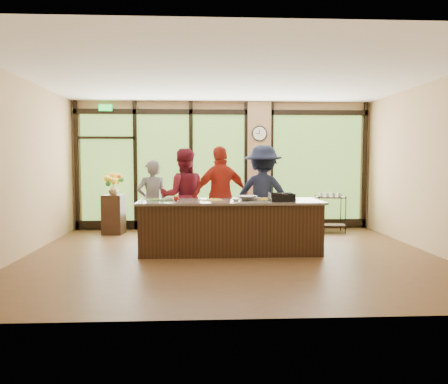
{
  "coord_description": "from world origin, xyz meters",
  "views": [
    {
      "loc": [
        -0.49,
        -7.33,
        1.61
      ],
      "look_at": [
        -0.1,
        0.4,
        1.06
      ],
      "focal_mm": 35.0,
      "sensor_mm": 36.0,
      "label": 1
    }
  ],
  "objects": [
    {
      "name": "floor",
      "position": [
        0.0,
        0.0,
        0.0
      ],
      "size": [
        7.0,
        7.0,
        0.0
      ],
      "primitive_type": "plane",
      "color": "#54341D",
      "rests_on": "ground"
    },
    {
      "name": "ceiling",
      "position": [
        0.0,
        0.0,
        3.0
      ],
      "size": [
        7.0,
        7.0,
        0.0
      ],
      "primitive_type": "plane",
      "rotation": [
        3.14,
        0.0,
        0.0
      ],
      "color": "white",
      "rests_on": "back_wall"
    },
    {
      "name": "back_wall",
      "position": [
        0.0,
        3.0,
        1.5
      ],
      "size": [
        7.0,
        0.0,
        7.0
      ],
      "primitive_type": "plane",
      "rotation": [
        1.57,
        0.0,
        0.0
      ],
      "color": "tan",
      "rests_on": "floor"
    },
    {
      "name": "left_wall",
      "position": [
        -3.5,
        0.0,
        1.5
      ],
      "size": [
        0.0,
        6.0,
        6.0
      ],
      "primitive_type": "plane",
      "rotation": [
        1.57,
        0.0,
        1.57
      ],
      "color": "tan",
      "rests_on": "floor"
    },
    {
      "name": "right_wall",
      "position": [
        3.5,
        0.0,
        1.5
      ],
      "size": [
        0.0,
        6.0,
        6.0
      ],
      "primitive_type": "plane",
      "rotation": [
        1.57,
        0.0,
        -1.57
      ],
      "color": "tan",
      "rests_on": "floor"
    },
    {
      "name": "window_wall",
      "position": [
        0.16,
        2.95,
        1.39
      ],
      "size": [
        6.9,
        0.12,
        3.0
      ],
      "color": "tan",
      "rests_on": "floor"
    },
    {
      "name": "island_base",
      "position": [
        0.0,
        0.3,
        0.44
      ],
      "size": [
        3.1,
        1.0,
        0.88
      ],
      "primitive_type": "cube",
      "color": "black",
      "rests_on": "floor"
    },
    {
      "name": "countertop",
      "position": [
        0.0,
        0.3,
        0.9
      ],
      "size": [
        3.2,
        1.1,
        0.04
      ],
      "primitive_type": "cube",
      "color": "gray",
      "rests_on": "island_base"
    },
    {
      "name": "wall_clock",
      "position": [
        0.85,
        2.87,
        2.25
      ],
      "size": [
        0.36,
        0.04,
        0.36
      ],
      "color": "black",
      "rests_on": "window_wall"
    },
    {
      "name": "cook_left",
      "position": [
        -1.45,
        1.09,
        0.82
      ],
      "size": [
        0.69,
        0.56,
        1.63
      ],
      "primitive_type": "imported",
      "rotation": [
        0.0,
        0.0,
        3.46
      ],
      "color": "slate",
      "rests_on": "floor"
    },
    {
      "name": "cook_midleft",
      "position": [
        -0.86,
        1.12,
        0.93
      ],
      "size": [
        0.97,
        0.79,
        1.85
      ],
      "primitive_type": "imported",
      "rotation": [
        0.0,
        0.0,
        3.24
      ],
      "color": "maroon",
      "rests_on": "floor"
    },
    {
      "name": "cook_midright",
      "position": [
        -0.13,
        0.99,
        0.95
      ],
      "size": [
        1.2,
        0.79,
        1.9
      ],
      "primitive_type": "imported",
      "rotation": [
        0.0,
        0.0,
        3.46
      ],
      "color": "#A9291A",
      "rests_on": "floor"
    },
    {
      "name": "cook_right",
      "position": [
        0.68,
        1.01,
        0.95
      ],
      "size": [
        1.38,
        1.02,
        1.91
      ],
      "primitive_type": "imported",
      "rotation": [
        0.0,
        0.0,
        2.86
      ],
      "color": "#171C32",
      "rests_on": "floor"
    },
    {
      "name": "roasting_pan",
      "position": [
        0.87,
        0.06,
        0.96
      ],
      "size": [
        0.43,
        0.34,
        0.07
      ],
      "primitive_type": "cube",
      "rotation": [
        0.0,
        0.0,
        0.06
      ],
      "color": "black",
      "rests_on": "countertop"
    },
    {
      "name": "mixing_bowl",
      "position": [
        0.31,
        0.28,
        0.96
      ],
      "size": [
        0.4,
        0.4,
        0.08
      ],
      "primitive_type": "imported",
      "rotation": [
        0.0,
        0.0,
        0.21
      ],
      "color": "silver",
      "rests_on": "countertop"
    },
    {
      "name": "cutting_board_left",
      "position": [
        -1.26,
        0.43,
        0.93
      ],
      "size": [
        0.51,
        0.43,
        0.01
      ],
      "primitive_type": "cube",
      "rotation": [
        0.0,
        0.0,
        0.27
      ],
      "color": "#457E2E",
      "rests_on": "countertop"
    },
    {
      "name": "cutting_board_center",
      "position": [
        -0.33,
        0.36,
        0.93
      ],
      "size": [
        0.41,
        0.35,
        0.01
      ],
      "primitive_type": "cube",
      "rotation": [
        0.0,
        0.0,
        0.23
      ],
      "color": "yellow",
      "rests_on": "countertop"
    },
    {
      "name": "cutting_board_right",
      "position": [
        0.73,
        0.47,
        0.93
      ],
      "size": [
        0.48,
        0.39,
        0.01
      ],
      "primitive_type": "cube",
      "rotation": [
        0.0,
        0.0,
        -0.14
      ],
      "color": "yellow",
      "rests_on": "countertop"
    },
    {
      "name": "prep_bowl_near",
      "position": [
        -1.08,
        0.38,
        0.94
      ],
      "size": [
        0.2,
        0.2,
        0.05
      ],
      "primitive_type": "imported",
      "rotation": [
        0.0,
        0.0,
        -0.3
      ],
      "color": "white",
      "rests_on": "countertop"
    },
    {
      "name": "prep_bowl_mid",
      "position": [
        0.09,
        0.17,
        0.94
      ],
      "size": [
        0.17,
        0.17,
        0.04
      ],
      "primitive_type": "imported",
      "rotation": [
        0.0,
        0.0,
        -0.38
      ],
      "color": "white",
      "rests_on": "countertop"
    },
    {
      "name": "prep_bowl_far",
      "position": [
        0.51,
        0.45,
        0.94
      ],
      "size": [
        0.16,
        0.16,
        0.03
      ],
      "primitive_type": "imported",
      "rotation": [
        0.0,
        0.0,
        0.23
      ],
      "color": "white",
      "rests_on": "countertop"
    },
    {
      "name": "red_ramekin",
      "position": [
        -0.94,
        0.23,
        0.96
      ],
      "size": [
        0.12,
        0.12,
        0.08
      ],
      "primitive_type": "imported",
      "rotation": [
        0.0,
        0.0,
        0.22
      ],
      "color": "#B41E12",
      "rests_on": "countertop"
    },
    {
      "name": "flower_stand",
      "position": [
        -2.45,
        2.36,
        0.43
      ],
      "size": [
        0.48,
        0.48,
        0.87
      ],
      "primitive_type": "cube",
      "rotation": [
        0.0,
        0.0,
        -0.12
      ],
      "color": "black",
      "rests_on": "floor"
    },
    {
      "name": "flower_vase",
      "position": [
        -2.45,
        2.36,
        0.98
      ],
      "size": [
        0.26,
        0.26,
        0.24
      ],
      "primitive_type": "imported",
      "rotation": [
        0.0,
        0.0,
        -0.14
      ],
      "color": "#977E52",
      "rests_on": "flower_stand"
    },
    {
      "name": "bar_cart",
      "position": [
        2.39,
        2.32,
        0.54
      ],
      "size": [
        0.7,
        0.47,
        0.9
      ],
      "rotation": [
        0.0,
        0.0,
        -0.14
      ],
      "color": "black",
      "rests_on": "floor"
    }
  ]
}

